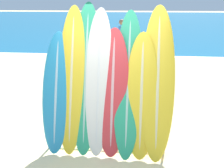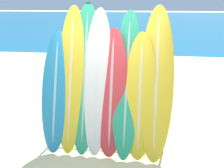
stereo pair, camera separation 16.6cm
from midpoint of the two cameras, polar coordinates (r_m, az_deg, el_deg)
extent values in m
plane|color=beige|center=(5.30, -3.69, -13.83)|extent=(160.00, 160.00, 0.00)
cube|color=#146693|center=(44.39, 6.18, 11.60)|extent=(120.00, 60.00, 0.00)
cube|color=white|center=(14.86, 3.63, 5.08)|extent=(120.00, 0.60, 0.01)
cylinder|color=gray|center=(5.70, -12.05, -6.65)|extent=(0.04, 0.04, 0.96)
cylinder|color=gray|center=(5.41, 8.74, -7.72)|extent=(0.04, 0.04, 0.96)
cylinder|color=gray|center=(5.31, -1.99, -2.71)|extent=(2.05, 0.04, 0.04)
cylinder|color=gray|center=(5.61, -1.91, -10.70)|extent=(2.05, 0.04, 0.04)
ellipsoid|color=teal|center=(5.47, -10.97, -1.50)|extent=(0.50, 0.68, 2.05)
ellipsoid|color=#98BACC|center=(5.47, -10.97, -1.50)|extent=(0.09, 0.66, 1.97)
ellipsoid|color=yellow|center=(5.40, -8.25, 0.85)|extent=(0.49, 0.78, 2.49)
ellipsoid|color=beige|center=(5.40, -8.25, 0.85)|extent=(0.09, 0.76, 2.40)
ellipsoid|color=#289E70|center=(5.35, -5.69, 1.10)|extent=(0.51, 0.80, 2.55)
ellipsoid|color=#9AC3B3|center=(5.35, -5.69, 1.10)|extent=(0.09, 0.78, 2.45)
ellipsoid|color=silver|center=(5.29, -3.37, 0.47)|extent=(0.49, 0.78, 2.45)
ellipsoid|color=silver|center=(5.29, -3.37, 0.47)|extent=(0.09, 0.76, 2.36)
ellipsoid|color=red|center=(5.26, -0.78, -1.47)|extent=(0.56, 0.69, 2.13)
ellipsoid|color=#D59E9F|center=(5.26, -0.78, -1.47)|extent=(0.10, 0.68, 2.04)
ellipsoid|color=#289E70|center=(5.26, 2.06, 0.17)|extent=(0.49, 0.98, 2.42)
ellipsoid|color=#9AC3B3|center=(5.26, 2.06, 0.17)|extent=(0.09, 0.95, 2.32)
ellipsoid|color=yellow|center=(5.21, 4.50, -2.03)|extent=(0.55, 0.74, 2.06)
ellipsoid|color=beige|center=(5.21, 4.50, -2.03)|extent=(0.10, 0.73, 1.98)
ellipsoid|color=yellow|center=(5.24, 7.47, 0.48)|extent=(0.57, 1.03, 2.50)
ellipsoid|color=beige|center=(5.24, 7.47, 0.48)|extent=(0.10, 1.00, 2.41)
cylinder|color=#846047|center=(13.45, 1.61, 5.88)|extent=(0.12, 0.12, 0.85)
cylinder|color=#846047|center=(13.61, 1.18, 5.99)|extent=(0.12, 0.12, 0.85)
cube|color=#CC4C3D|center=(13.49, 1.40, 7.19)|extent=(0.27, 0.28, 0.26)
cube|color=#3370BC|center=(13.43, 1.41, 9.15)|extent=(0.29, 0.31, 0.67)
sphere|color=#846047|center=(13.39, 1.43, 11.24)|extent=(0.24, 0.24, 0.24)
cylinder|color=tan|center=(7.86, -4.50, -0.97)|extent=(0.11, 0.11, 0.80)
cylinder|color=tan|center=(7.76, -5.49, -1.21)|extent=(0.11, 0.11, 0.80)
cube|color=#CC4C3D|center=(7.74, -5.04, 0.89)|extent=(0.25, 0.26, 0.24)
cube|color=white|center=(7.64, -5.12, 4.03)|extent=(0.27, 0.29, 0.62)
sphere|color=tan|center=(7.57, -5.20, 7.44)|extent=(0.23, 0.23, 0.23)
camera|label=1|loc=(0.08, -90.79, -0.21)|focal=50.00mm
camera|label=2|loc=(0.08, 89.21, 0.21)|focal=50.00mm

